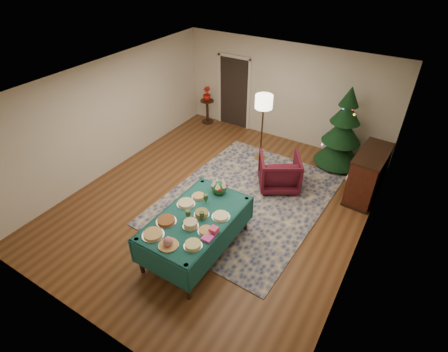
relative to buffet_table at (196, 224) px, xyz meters
The scene contains 26 objects.
room_shell 1.62m from the buffet_table, 107.30° to the left, with size 7.00×7.00×7.00m.
doorway 5.30m from the buffet_table, 112.65° to the left, with size 1.08×0.04×2.16m.
rug 1.94m from the buffet_table, 87.83° to the left, with size 3.20×4.20×0.02m, color navy.
buffet_table is the anchor object (origin of this frame).
platter_0 0.83m from the buffet_table, 115.11° to the right, with size 0.38×0.38×0.05m.
platter_1 0.82m from the buffet_table, 88.17° to the right, with size 0.33×0.33×0.18m.
platter_2 0.72m from the buffet_table, 57.94° to the right, with size 0.31×0.31×0.07m.
platter_3 0.55m from the buffet_table, 135.27° to the right, with size 0.36×0.36×0.06m.
platter_4 0.33m from the buffet_table, 73.90° to the right, with size 0.28×0.28×0.11m.
platter_5 0.45m from the buffet_table, 29.28° to the right, with size 0.28×0.28×0.05m.
platter_6 0.45m from the buffet_table, 150.77° to the left, with size 0.34×0.34×0.06m.
platter_7 0.23m from the buffet_table, 60.20° to the left, with size 0.28×0.28×0.08m.
platter_8 0.49m from the buffet_table, 32.25° to the left, with size 0.33×0.33×0.05m.
platter_9 0.60m from the buffet_table, 119.26° to the left, with size 0.27×0.27×0.05m.
goblet_0 0.51m from the buffet_table, 98.23° to the left, with size 0.09×0.09×0.19m.
goblet_1 0.30m from the buffet_table, ahead, with size 0.09×0.09×0.19m.
goblet_2 0.29m from the buffet_table, 128.92° to the right, with size 0.09×0.09×0.19m.
napkin_stack 0.61m from the buffet_table, 34.67° to the right, with size 0.16×0.16×0.04m, color #EA41B6.
gift_box 0.56m from the buffet_table, 17.46° to the right, with size 0.13×0.13×0.11m, color #EE427B.
centerpiece 0.87m from the buffet_table, 91.01° to the left, with size 0.29×0.30×0.34m.
armchair 2.69m from the buffet_table, 79.69° to the left, with size 0.89×0.84×0.92m, color #4B101C.
floor_lamp 3.65m from the buffet_table, 97.03° to the left, with size 0.43×0.43×1.77m.
side_table 5.40m from the buffet_table, 121.48° to the left, with size 0.41×0.41×0.73m.
potted_plant 5.39m from the buffet_table, 121.48° to the left, with size 0.24×0.43×0.24m, color #B8180D.
christmas_tree 4.52m from the buffet_table, 72.29° to the left, with size 1.21×1.21×2.10m.
piano 4.04m from the buffet_table, 55.82° to the left, with size 0.70×1.35×1.14m.
Camera 1 is at (3.27, -5.08, 4.98)m, focal length 28.00 mm.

